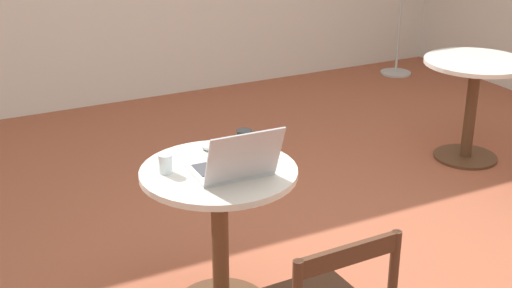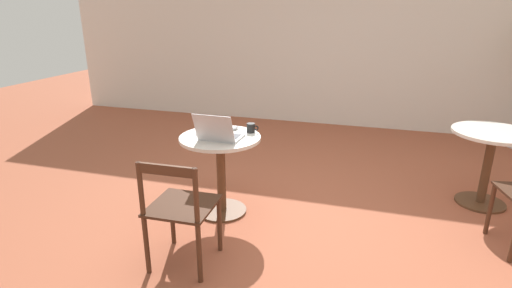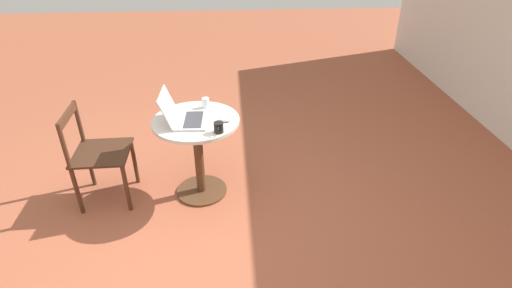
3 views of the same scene
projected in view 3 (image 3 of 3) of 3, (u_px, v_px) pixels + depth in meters
ground_plane at (209, 246)px, 3.07m from camera, size 16.00×16.00×0.00m
cafe_table_near at (198, 141)px, 3.39m from camera, size 0.72×0.72×0.74m
chair_near_front at (97, 154)px, 3.36m from camera, size 0.46×0.46×0.86m
laptop at (184, 116)px, 3.22m from camera, size 0.35×0.36×0.26m
mouse at (225, 120)px, 3.24m from camera, size 0.06×0.10×0.03m
mug at (219, 128)px, 3.08m from camera, size 0.11×0.08×0.09m
drinking_glass at (206, 103)px, 3.46m from camera, size 0.06×0.06×0.09m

